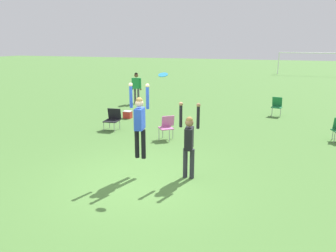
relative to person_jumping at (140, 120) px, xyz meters
The scene contains 10 objects.
ground_plane 1.55m from the person_jumping, 62.80° to the right, with size 120.00×120.00×0.00m, color #4C7A38.
person_jumping is the anchor object (origin of this frame).
person_defending 1.37m from the person_jumping, ahead, with size 0.56×0.43×2.01m.
frisbee 1.34m from the person_jumping, ahead, with size 0.24×0.23×0.09m.
camping_chair_0 3.51m from the person_jumping, 97.29° to the left, with size 0.66×0.73×0.85m.
camping_chair_2 9.34m from the person_jumping, 69.43° to the left, with size 0.52×0.56×0.90m.
camping_chair_3 4.97m from the person_jumping, 127.09° to the left, with size 0.60×0.64×0.85m.
person_spectator_near 10.51m from the person_jumping, 115.03° to the left, with size 0.62×0.40×1.77m.
cooler_box 6.89m from the person_jumping, 118.98° to the left, with size 0.37×0.30×0.34m.
soccer_goal 31.33m from the person_jumping, 78.27° to the left, with size 7.10×0.10×2.35m.
Camera 1 is at (3.24, -7.22, 3.48)m, focal length 35.00 mm.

